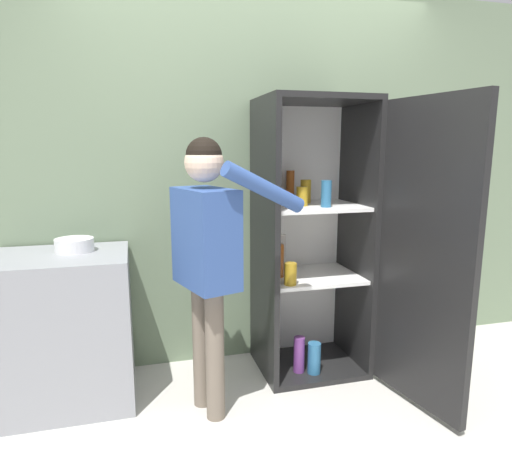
{
  "coord_description": "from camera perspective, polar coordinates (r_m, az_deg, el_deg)",
  "views": [
    {
      "loc": [
        -0.83,
        -2.1,
        1.49
      ],
      "look_at": [
        -0.09,
        0.64,
        0.94
      ],
      "focal_mm": 32.0,
      "sensor_mm": 36.0,
      "label": 1
    }
  ],
  "objects": [
    {
      "name": "ground_plane",
      "position": [
        2.71,
        5.81,
        -22.48
      ],
      "size": [
        12.0,
        12.0,
        0.0
      ],
      "primitive_type": "plane",
      "color": "beige"
    },
    {
      "name": "refrigerator",
      "position": [
        2.97,
        9.47,
        -0.78
      ],
      "size": [
        0.85,
        1.25,
        1.8
      ],
      "color": "black",
      "rests_on": "ground_plane"
    },
    {
      "name": "wall_back",
      "position": [
        3.2,
        -0.07,
        7.15
      ],
      "size": [
        7.0,
        0.06,
        2.55
      ],
      "color": "gray",
      "rests_on": "ground_plane"
    },
    {
      "name": "person",
      "position": [
        2.47,
        -6.12,
        -0.95
      ],
      "size": [
        0.7,
        0.52,
        1.55
      ],
      "color": "#726656",
      "rests_on": "ground_plane"
    },
    {
      "name": "bowl",
      "position": [
        2.86,
        -21.75,
        -0.99
      ],
      "size": [
        0.22,
        0.22,
        0.08
      ],
      "color": "white",
      "rests_on": "counter"
    },
    {
      "name": "counter",
      "position": [
        2.95,
        -22.76,
        -10.61
      ],
      "size": [
        0.75,
        0.61,
        0.9
      ],
      "color": "gray",
      "rests_on": "ground_plane"
    }
  ]
}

